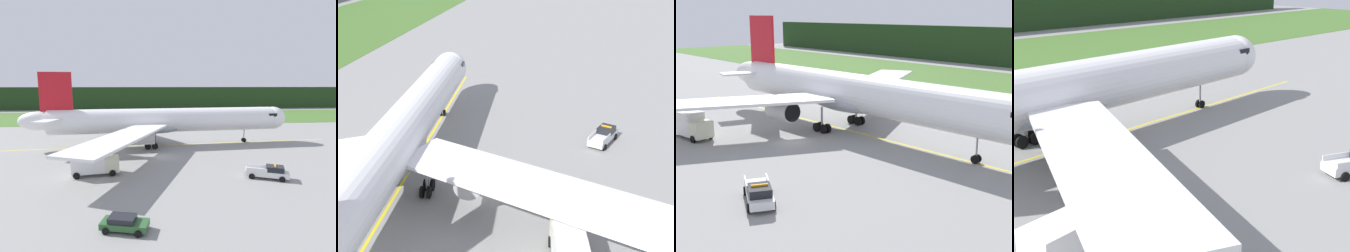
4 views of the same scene
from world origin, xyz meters
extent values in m
plane|color=gray|center=(0.00, 0.00, 0.00)|extent=(320.00, 320.00, 0.00)
cube|color=yellow|center=(1.61, 8.83, 0.00)|extent=(73.39, 5.20, 0.01)
cylinder|color=white|center=(1.61, 8.83, 5.25)|extent=(46.18, 7.96, 4.91)
ellipsoid|color=white|center=(-22.79, 7.20, 5.62)|extent=(8.08, 4.19, 3.68)
ellipsoid|color=#A4ABB7|center=(-0.69, 8.68, 3.90)|extent=(13.45, 6.01, 2.70)
cube|color=white|center=(-7.91, 21.95, 4.63)|extent=(17.99, 25.04, 0.35)
cylinder|color=#B0B0B0|center=(-4.20, 16.49, 3.34)|extent=(4.26, 2.79, 2.52)
cylinder|color=black|center=(-2.11, 16.63, 3.34)|extent=(0.27, 2.32, 2.32)
cube|color=white|center=(-6.08, -5.44, 4.63)|extent=(15.30, 25.84, 0.35)
cylinder|color=#B0B0B0|center=(-3.13, 0.46, 3.34)|extent=(4.26, 2.79, 2.52)
cylinder|color=black|center=(-1.04, 0.60, 3.34)|extent=(0.27, 2.32, 2.32)
cube|color=red|center=(-19.53, 7.42, 10.56)|extent=(6.00, 0.84, 8.65)
cube|color=white|center=(-20.26, 10.87, 6.11)|extent=(5.13, 7.18, 0.28)
cube|color=white|center=(-19.79, 3.90, 6.11)|extent=(4.42, 7.09, 0.28)
cylinder|color=gray|center=(19.03, 9.99, 1.85)|extent=(0.20, 0.20, 2.79)
cylinder|color=black|center=(19.01, 10.25, 0.45)|extent=(0.91, 0.28, 0.90)
cylinder|color=black|center=(19.05, 9.73, 0.45)|extent=(0.91, 0.28, 0.90)
cylinder|color=gray|center=(-1.90, 11.79, 2.00)|extent=(0.28, 0.28, 2.79)
cylinder|color=black|center=(-1.17, 11.49, 0.60)|extent=(1.22, 0.38, 1.20)
cylinder|color=black|center=(-1.22, 12.19, 0.60)|extent=(1.22, 0.38, 1.20)
cylinder|color=black|center=(-2.57, 11.39, 0.60)|extent=(1.22, 0.38, 1.20)
cylinder|color=black|center=(-2.62, 12.09, 0.60)|extent=(1.22, 0.38, 1.20)
cylinder|color=gray|center=(-1.47, 5.43, 2.00)|extent=(0.28, 0.28, 2.79)
cylinder|color=black|center=(-0.80, 5.82, 0.60)|extent=(1.22, 0.38, 1.20)
cylinder|color=black|center=(-0.75, 5.13, 0.60)|extent=(1.22, 0.38, 1.20)
cylinder|color=black|center=(-2.19, 5.73, 0.60)|extent=(1.22, 0.38, 1.20)
cylinder|color=black|center=(-2.15, 5.03, 0.60)|extent=(1.22, 0.38, 1.20)
cube|color=silver|center=(13.41, -12.48, 0.73)|extent=(5.81, 4.00, 0.70)
cube|color=black|center=(14.31, -12.87, 1.43)|extent=(2.73, 2.53, 0.70)
cube|color=silver|center=(12.57, -11.10, 1.31)|extent=(2.45, 1.15, 0.45)
cube|color=silver|center=(11.83, -12.79, 1.31)|extent=(2.45, 1.15, 0.45)
cube|color=orange|center=(14.31, -12.87, 1.86)|extent=(0.73, 1.33, 0.16)
cylinder|color=black|center=(15.52, -12.32, 0.38)|extent=(0.79, 0.53, 0.76)
cylinder|color=black|center=(14.72, -14.14, 0.38)|extent=(0.79, 0.53, 0.76)
cylinder|color=black|center=(12.10, -10.81, 0.38)|extent=(0.79, 0.53, 0.76)
cylinder|color=black|center=(11.30, -12.63, 0.38)|extent=(0.79, 0.53, 0.76)
cube|color=beige|center=(-7.54, -8.45, 1.45)|extent=(2.23, 2.65, 2.00)
cube|color=white|center=(-10.69, -8.91, 1.89)|extent=(4.76, 3.02, 2.87)
cylinder|color=#99999E|center=(-9.80, -8.78, 0.36)|extent=(0.78, 0.21, 1.04)
cylinder|color=#99999E|center=(-11.57, -9.04, 0.36)|extent=(0.78, 0.21, 1.04)
cylinder|color=black|center=(-7.72, -7.26, 0.45)|extent=(0.93, 0.39, 0.90)
cylinder|color=black|center=(-7.37, -9.64, 0.45)|extent=(0.93, 0.39, 0.90)
cylinder|color=black|center=(-12.40, -7.95, 0.45)|extent=(0.93, 0.39, 0.90)
camera|label=1|loc=(-3.22, -45.28, 12.49)|focal=28.35mm
camera|label=2|loc=(-37.32, -8.24, 23.68)|focal=46.62mm
camera|label=3|loc=(44.83, -29.66, 15.21)|focal=48.73mm
camera|label=4|loc=(-23.20, -30.18, 15.68)|focal=55.76mm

